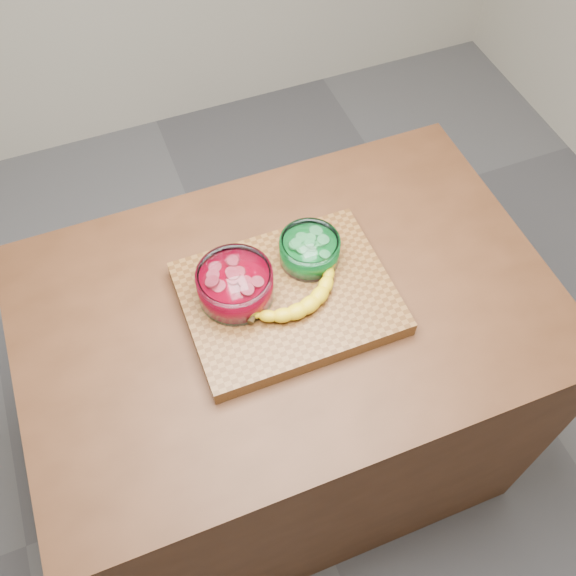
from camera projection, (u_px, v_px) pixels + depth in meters
name	position (u px, v px, depth m)	size (l,w,h in m)	color
ground	(288.00, 447.00, 2.17)	(3.50, 3.50, 0.00)	#5D5D62
counter	(288.00, 390.00, 1.80)	(1.20, 0.80, 0.90)	#4A2916
cutting_board	(288.00, 298.00, 1.41)	(0.45, 0.35, 0.04)	brown
bowl_red	(235.00, 285.00, 1.36)	(0.16, 0.16, 0.08)	white
bowl_green	(310.00, 250.00, 1.42)	(0.13, 0.13, 0.06)	white
banana	(294.00, 292.00, 1.38)	(0.26, 0.15, 0.04)	gold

